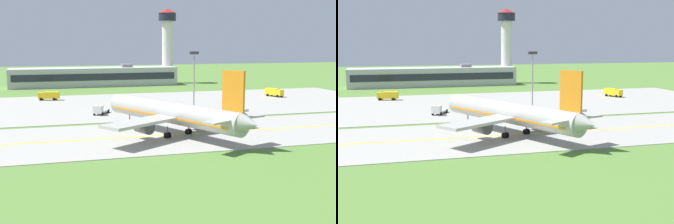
% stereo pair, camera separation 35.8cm
% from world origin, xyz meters
% --- Properties ---
extents(ground_plane, '(500.00, 500.00, 0.00)m').
position_xyz_m(ground_plane, '(0.00, 0.00, 0.00)').
color(ground_plane, '#517A33').
extents(taxiway_strip, '(240.00, 28.00, 0.10)m').
position_xyz_m(taxiway_strip, '(0.00, 0.00, 0.05)').
color(taxiway_strip, '#9E9B93').
rests_on(taxiway_strip, ground).
extents(apron_pad, '(140.00, 52.00, 0.10)m').
position_xyz_m(apron_pad, '(10.00, 42.00, 0.05)').
color(apron_pad, '#9E9B93').
rests_on(apron_pad, ground).
extents(taxiway_centreline, '(220.00, 0.60, 0.01)m').
position_xyz_m(taxiway_centreline, '(0.00, 0.00, 0.11)').
color(taxiway_centreline, yellow).
rests_on(taxiway_centreline, taxiway_strip).
extents(airplane_lead, '(30.90, 37.35, 12.70)m').
position_xyz_m(airplane_lead, '(3.85, 0.10, 4.13)').
color(airplane_lead, '#ADADA8').
rests_on(airplane_lead, ground).
extents(service_truck_baggage, '(4.26, 6.32, 2.60)m').
position_xyz_m(service_truck_baggage, '(51.25, 47.60, 1.53)').
color(service_truck_baggage, yellow).
rests_on(service_truck_baggage, ground).
extents(service_truck_fuel, '(6.31, 3.39, 2.60)m').
position_xyz_m(service_truck_fuel, '(-17.00, 57.76, 1.53)').
color(service_truck_fuel, yellow).
rests_on(service_truck_fuel, ground).
extents(service_truck_catering, '(4.72, 6.64, 2.59)m').
position_xyz_m(service_truck_catering, '(-6.03, 27.18, 1.18)').
color(service_truck_catering, silver).
rests_on(service_truck_catering, ground).
extents(terminal_building, '(63.91, 12.26, 8.39)m').
position_xyz_m(terminal_building, '(1.25, 98.20, 3.61)').
color(terminal_building, '#B2B2B7').
rests_on(terminal_building, ground).
extents(control_tower, '(7.60, 7.60, 30.52)m').
position_xyz_m(control_tower, '(32.07, 102.79, 18.17)').
color(control_tower, silver).
rests_on(control_tower, ground).
extents(apron_light_mast, '(2.40, 0.50, 14.70)m').
position_xyz_m(apron_light_mast, '(18.66, 30.74, 9.33)').
color(apron_light_mast, gray).
rests_on(apron_light_mast, ground).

